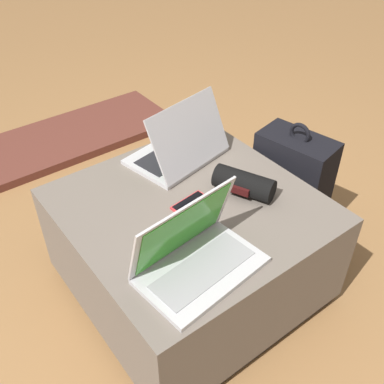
{
  "coord_description": "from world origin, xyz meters",
  "views": [
    {
      "loc": [
        -0.7,
        -0.94,
        1.42
      ],
      "look_at": [
        -0.02,
        -0.03,
        0.51
      ],
      "focal_mm": 42.0,
      "sensor_mm": 36.0,
      "label": 1
    }
  ],
  "objects_px": {
    "laptop_near": "(195,256)",
    "laptop_far": "(180,148)",
    "backpack": "(292,188)",
    "cell_phone": "(192,204)",
    "wrist_brace": "(244,183)"
  },
  "relations": [
    {
      "from": "backpack",
      "to": "cell_phone",
      "type": "bearing_deg",
      "value": 80.47
    },
    {
      "from": "backpack",
      "to": "wrist_brace",
      "type": "xyz_separation_m",
      "value": [
        -0.37,
        -0.07,
        0.24
      ]
    },
    {
      "from": "cell_phone",
      "to": "wrist_brace",
      "type": "bearing_deg",
      "value": 66.46
    },
    {
      "from": "laptop_far",
      "to": "backpack",
      "type": "bearing_deg",
      "value": 140.18
    },
    {
      "from": "cell_phone",
      "to": "wrist_brace",
      "type": "relative_size",
      "value": 0.62
    },
    {
      "from": "laptop_near",
      "to": "backpack",
      "type": "xyz_separation_m",
      "value": [
        0.71,
        0.25,
        -0.24
      ]
    },
    {
      "from": "laptop_near",
      "to": "backpack",
      "type": "relative_size",
      "value": 0.69
    },
    {
      "from": "laptop_near",
      "to": "cell_phone",
      "type": "distance_m",
      "value": 0.28
    },
    {
      "from": "laptop_near",
      "to": "backpack",
      "type": "distance_m",
      "value": 0.79
    },
    {
      "from": "cell_phone",
      "to": "wrist_brace",
      "type": "xyz_separation_m",
      "value": [
        0.19,
        -0.06,
        0.04
      ]
    },
    {
      "from": "laptop_near",
      "to": "cell_phone",
      "type": "height_order",
      "value": "laptop_near"
    },
    {
      "from": "laptop_far",
      "to": "backpack",
      "type": "xyz_separation_m",
      "value": [
        0.42,
        -0.23,
        -0.25
      ]
    },
    {
      "from": "wrist_brace",
      "to": "laptop_far",
      "type": "bearing_deg",
      "value": 100.34
    },
    {
      "from": "laptop_near",
      "to": "laptop_far",
      "type": "relative_size",
      "value": 0.97
    },
    {
      "from": "laptop_near",
      "to": "laptop_far",
      "type": "distance_m",
      "value": 0.56
    }
  ]
}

